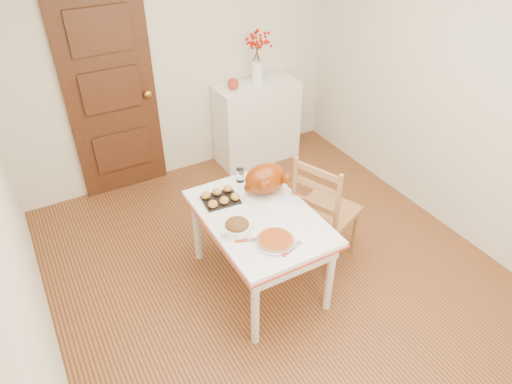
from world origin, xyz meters
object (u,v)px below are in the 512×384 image
turkey_platter (265,180)px  pumpkin_pie (275,240)px  chair_oak (326,209)px  kitchen_table (259,249)px  sideboard (257,122)px

turkey_platter → pumpkin_pie: 0.61m
chair_oak → kitchen_table: bearing=67.6°
kitchen_table → turkey_platter: size_ratio=2.94×
sideboard → kitchen_table: sideboard is taller
sideboard → turkey_platter: (-0.78, -1.51, 0.37)m
kitchen_table → pumpkin_pie: 0.50m
sideboard → turkey_platter: size_ratio=2.30×
chair_oak → turkey_platter: chair_oak is taller
sideboard → pumpkin_pie: (-1.02, -2.06, 0.27)m
sideboard → pumpkin_pie: size_ratio=3.42×
chair_oak → turkey_platter: size_ratio=2.61×
kitchen_table → chair_oak: bearing=-0.5°
sideboard → chair_oak: 1.77m
sideboard → chair_oak: size_ratio=0.88×
sideboard → chair_oak: (-0.33, -1.73, 0.06)m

